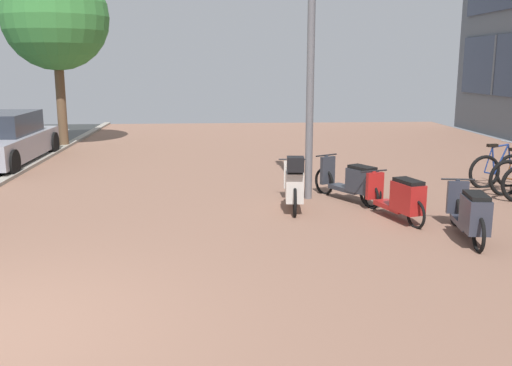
{
  "coord_description": "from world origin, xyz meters",
  "views": [
    {
      "loc": [
        2.26,
        -5.13,
        2.53
      ],
      "look_at": [
        2.76,
        1.84,
        1.08
      ],
      "focal_mm": 40.06,
      "sensor_mm": 36.0,
      "label": 1
    }
  ],
  "objects_px": {
    "bicycle_rack_06": "(498,171)",
    "scooter_near": "(470,214)",
    "scooter_mid": "(352,181)",
    "street_tree": "(55,17)",
    "scooter_extra": "(400,197)",
    "lamp_post": "(311,35)",
    "parked_car_far": "(1,140)",
    "scooter_far": "(294,184)"
  },
  "relations": [
    {
      "from": "lamp_post",
      "to": "street_tree",
      "type": "distance_m",
      "value": 9.98
    },
    {
      "from": "scooter_mid",
      "to": "scooter_far",
      "type": "height_order",
      "value": "scooter_far"
    },
    {
      "from": "scooter_mid",
      "to": "scooter_extra",
      "type": "relative_size",
      "value": 0.93
    },
    {
      "from": "scooter_mid",
      "to": "street_tree",
      "type": "xyz_separation_m",
      "value": [
        -7.28,
        7.83,
        3.52
      ]
    },
    {
      "from": "scooter_near",
      "to": "parked_car_far",
      "type": "bearing_deg",
      "value": 141.63
    },
    {
      "from": "scooter_far",
      "to": "street_tree",
      "type": "height_order",
      "value": "street_tree"
    },
    {
      "from": "scooter_near",
      "to": "scooter_mid",
      "type": "relative_size",
      "value": 1.14
    },
    {
      "from": "parked_car_far",
      "to": "lamp_post",
      "type": "height_order",
      "value": "lamp_post"
    },
    {
      "from": "scooter_far",
      "to": "parked_car_far",
      "type": "relative_size",
      "value": 0.42
    },
    {
      "from": "bicycle_rack_06",
      "to": "lamp_post",
      "type": "height_order",
      "value": "lamp_post"
    },
    {
      "from": "scooter_extra",
      "to": "parked_car_far",
      "type": "height_order",
      "value": "parked_car_far"
    },
    {
      "from": "scooter_mid",
      "to": "scooter_far",
      "type": "relative_size",
      "value": 0.87
    },
    {
      "from": "scooter_extra",
      "to": "parked_car_far",
      "type": "xyz_separation_m",
      "value": [
        -8.52,
        6.12,
        0.23
      ]
    },
    {
      "from": "scooter_near",
      "to": "parked_car_far",
      "type": "distance_m",
      "value": 11.73
    },
    {
      "from": "scooter_extra",
      "to": "scooter_far",
      "type": "bearing_deg",
      "value": 153.52
    },
    {
      "from": "lamp_post",
      "to": "scooter_extra",
      "type": "bearing_deg",
      "value": -53.4
    },
    {
      "from": "bicycle_rack_06",
      "to": "scooter_mid",
      "type": "bearing_deg",
      "value": -162.18
    },
    {
      "from": "parked_car_far",
      "to": "scooter_extra",
      "type": "bearing_deg",
      "value": -35.7
    },
    {
      "from": "bicycle_rack_06",
      "to": "scooter_far",
      "type": "height_order",
      "value": "scooter_far"
    },
    {
      "from": "scooter_near",
      "to": "parked_car_far",
      "type": "relative_size",
      "value": 0.41
    },
    {
      "from": "scooter_near",
      "to": "scooter_far",
      "type": "height_order",
      "value": "scooter_far"
    },
    {
      "from": "scooter_mid",
      "to": "parked_car_far",
      "type": "xyz_separation_m",
      "value": [
        -8.06,
        4.76,
        0.22
      ]
    },
    {
      "from": "scooter_far",
      "to": "lamp_post",
      "type": "height_order",
      "value": "lamp_post"
    },
    {
      "from": "lamp_post",
      "to": "street_tree",
      "type": "bearing_deg",
      "value": 130.86
    },
    {
      "from": "scooter_extra",
      "to": "street_tree",
      "type": "bearing_deg",
      "value": 130.12
    },
    {
      "from": "scooter_near",
      "to": "lamp_post",
      "type": "height_order",
      "value": "lamp_post"
    },
    {
      "from": "scooter_mid",
      "to": "parked_car_far",
      "type": "relative_size",
      "value": 0.36
    },
    {
      "from": "scooter_near",
      "to": "street_tree",
      "type": "relative_size",
      "value": 0.33
    },
    {
      "from": "bicycle_rack_06",
      "to": "scooter_near",
      "type": "xyz_separation_m",
      "value": [
        -2.22,
        -3.6,
        0.06
      ]
    },
    {
      "from": "scooter_mid",
      "to": "scooter_far",
      "type": "bearing_deg",
      "value": -155.12
    },
    {
      "from": "bicycle_rack_06",
      "to": "street_tree",
      "type": "distance_m",
      "value": 13.09
    },
    {
      "from": "bicycle_rack_06",
      "to": "lamp_post",
      "type": "bearing_deg",
      "value": -169.51
    },
    {
      "from": "bicycle_rack_06",
      "to": "scooter_far",
      "type": "distance_m",
      "value": 4.81
    },
    {
      "from": "bicycle_rack_06",
      "to": "parked_car_far",
      "type": "distance_m",
      "value": 11.99
    },
    {
      "from": "scooter_near",
      "to": "lamp_post",
      "type": "distance_m",
      "value": 4.33
    },
    {
      "from": "scooter_near",
      "to": "scooter_extra",
      "type": "xyz_separation_m",
      "value": [
        -0.67,
        1.16,
        -0.02
      ]
    },
    {
      "from": "lamp_post",
      "to": "street_tree",
      "type": "relative_size",
      "value": 0.99
    },
    {
      "from": "parked_car_far",
      "to": "street_tree",
      "type": "xyz_separation_m",
      "value": [
        0.77,
        3.07,
        3.29
      ]
    },
    {
      "from": "scooter_far",
      "to": "scooter_mid",
      "type": "bearing_deg",
      "value": 24.88
    },
    {
      "from": "street_tree",
      "to": "scooter_near",
      "type": "bearing_deg",
      "value": -50.87
    },
    {
      "from": "bicycle_rack_06",
      "to": "scooter_mid",
      "type": "height_order",
      "value": "bicycle_rack_06"
    },
    {
      "from": "scooter_mid",
      "to": "street_tree",
      "type": "height_order",
      "value": "street_tree"
    }
  ]
}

